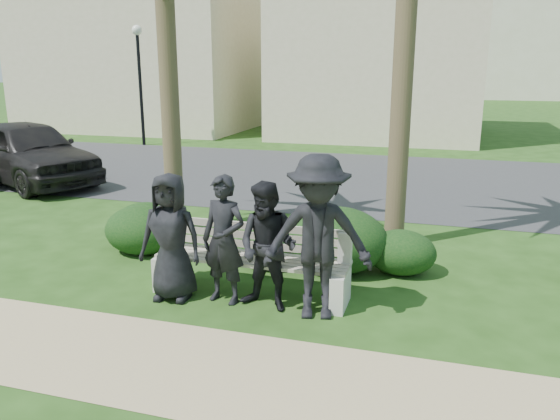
# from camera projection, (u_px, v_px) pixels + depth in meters

# --- Properties ---
(ground) EXTENTS (160.00, 160.00, 0.00)m
(ground) POSITION_uv_depth(u_px,v_px,m) (287.00, 300.00, 6.88)
(ground) COLOR #204112
(ground) RESTS_ON ground
(footpath) EXTENTS (30.00, 1.60, 0.01)m
(footpath) POSITION_uv_depth(u_px,v_px,m) (235.00, 374.00, 5.21)
(footpath) COLOR tan
(footpath) RESTS_ON ground
(asphalt_street) EXTENTS (160.00, 8.00, 0.01)m
(asphalt_street) POSITION_uv_depth(u_px,v_px,m) (370.00, 179.00, 14.29)
(asphalt_street) COLOR #2D2D30
(asphalt_street) RESTS_ON ground
(stucco_bldg_left) EXTENTS (10.40, 8.40, 7.30)m
(stucco_bldg_left) POSITION_uv_depth(u_px,v_px,m) (148.00, 49.00, 25.94)
(stucco_bldg_left) COLOR beige
(stucco_bldg_left) RESTS_ON ground
(stucco_bldg_right) EXTENTS (8.40, 8.40, 7.30)m
(stucco_bldg_right) POSITION_uv_depth(u_px,v_px,m) (382.00, 47.00, 22.90)
(stucco_bldg_right) COLOR beige
(stucco_bldg_right) RESTS_ON ground
(street_lamp) EXTENTS (0.36, 0.36, 4.29)m
(street_lamp) POSITION_uv_depth(u_px,v_px,m) (139.00, 64.00, 19.74)
(street_lamp) COLOR black
(street_lamp) RESTS_ON ground
(park_bench) EXTENTS (2.49, 0.57, 0.87)m
(park_bench) POSITION_uv_depth(u_px,v_px,m) (251.00, 265.00, 6.94)
(park_bench) COLOR gray
(park_bench) RESTS_ON ground
(man_a) EXTENTS (0.83, 0.58, 1.61)m
(man_a) POSITION_uv_depth(u_px,v_px,m) (171.00, 237.00, 6.74)
(man_a) COLOR black
(man_a) RESTS_ON ground
(man_b) EXTENTS (0.64, 0.48, 1.60)m
(man_b) POSITION_uv_depth(u_px,v_px,m) (224.00, 240.00, 6.64)
(man_b) COLOR black
(man_b) RESTS_ON ground
(man_c) EXTENTS (0.86, 0.72, 1.56)m
(man_c) POSITION_uv_depth(u_px,v_px,m) (268.00, 247.00, 6.44)
(man_c) COLOR black
(man_c) RESTS_ON ground
(man_d) EXTENTS (1.36, 0.95, 1.92)m
(man_d) POSITION_uv_depth(u_px,v_px,m) (318.00, 238.00, 6.19)
(man_d) COLOR black
(man_d) RESTS_ON ground
(hedge_a) EXTENTS (1.12, 0.93, 0.73)m
(hedge_a) POSITION_uv_depth(u_px,v_px,m) (147.00, 223.00, 8.92)
(hedge_a) COLOR black
(hedge_a) RESTS_ON ground
(hedge_b) EXTENTS (1.18, 0.98, 0.77)m
(hedge_b) POSITION_uv_depth(u_px,v_px,m) (142.00, 229.00, 8.56)
(hedge_b) COLOR black
(hedge_b) RESTS_ON ground
(hedge_c) EXTENTS (0.96, 0.79, 0.62)m
(hedge_c) POSITION_uv_depth(u_px,v_px,m) (267.00, 245.00, 7.99)
(hedge_c) COLOR black
(hedge_c) RESTS_ON ground
(hedge_d) EXTENTS (1.46, 1.20, 0.95)m
(hedge_d) POSITION_uv_depth(u_px,v_px,m) (337.00, 238.00, 7.79)
(hedge_d) COLOR black
(hedge_d) RESTS_ON ground
(hedge_e) EXTENTS (0.98, 0.81, 0.64)m
(hedge_e) POSITION_uv_depth(u_px,v_px,m) (401.00, 251.00, 7.71)
(hedge_e) COLOR black
(hedge_e) RESTS_ON ground
(car_a) EXTENTS (5.04, 3.64, 1.59)m
(car_a) POSITION_uv_depth(u_px,v_px,m) (27.00, 152.00, 13.51)
(car_a) COLOR black
(car_a) RESTS_ON ground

